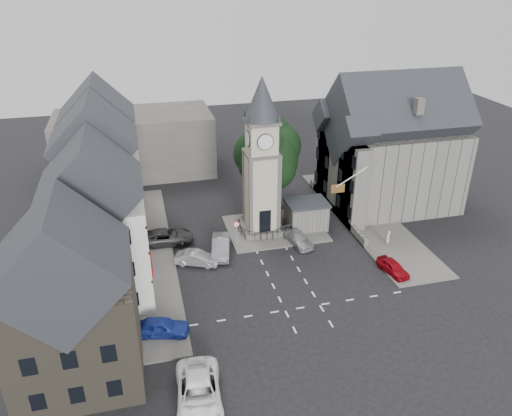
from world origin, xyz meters
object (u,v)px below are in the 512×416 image
object	(u,v)px
car_west_blue	(161,327)
clock_tower	(262,159)
car_east_red	(393,267)
stone_shelter	(306,215)
pedestrian	(388,238)

from	to	relation	value
car_west_blue	clock_tower	bearing A→B (deg)	-26.10
car_east_red	stone_shelter	bearing A→B (deg)	104.75
clock_tower	car_east_red	size ratio (longest dim) A/B	4.53
stone_shelter	car_west_blue	xyz separation A→B (m)	(-16.30, -13.50, -0.83)
stone_shelter	car_east_red	distance (m)	11.27
clock_tower	stone_shelter	world-z (taller)	clock_tower
clock_tower	car_east_red	world-z (taller)	clock_tower
car_east_red	pedestrian	xyz separation A→B (m)	(1.87, 4.64, 0.20)
car_west_blue	car_east_red	xyz separation A→B (m)	(21.13, 3.36, -0.11)
clock_tower	pedestrian	distance (m)	14.89
car_west_blue	car_east_red	distance (m)	21.39
clock_tower	car_east_red	xyz separation A→B (m)	(9.63, -10.63, -7.51)
car_west_blue	pedestrian	bearing A→B (deg)	-57.51
pedestrian	clock_tower	bearing A→B (deg)	-64.94
car_west_blue	car_east_red	world-z (taller)	car_west_blue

